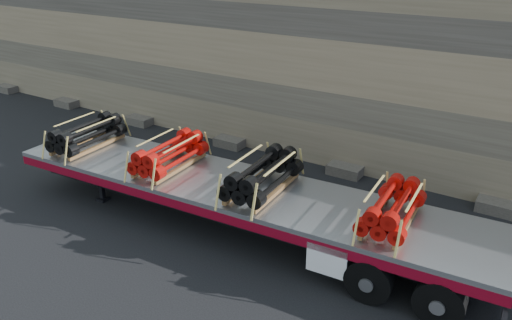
{
  "coord_description": "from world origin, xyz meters",
  "views": [
    {
      "loc": [
        7.93,
        -10.54,
        7.6
      ],
      "look_at": [
        0.75,
        0.78,
        1.73
      ],
      "focal_mm": 35.0,
      "sensor_mm": 36.0,
      "label": 1
    }
  ],
  "objects": [
    {
      "name": "bundle_midrear",
      "position": [
        1.65,
        -0.31,
        1.88
      ],
      "size": [
        1.4,
        2.59,
        0.89
      ],
      "primitive_type": null,
      "rotation": [
        0.0,
        0.0,
        0.06
      ],
      "color": "black",
      "rests_on": "trailer"
    },
    {
      "name": "trailer",
      "position": [
        0.77,
        -0.36,
        0.71
      ],
      "size": [
        14.43,
        3.54,
        1.43
      ],
      "primitive_type": null,
      "rotation": [
        0.0,
        0.0,
        0.06
      ],
      "color": "#9EA0A5",
      "rests_on": "ground"
    },
    {
      "name": "bundle_front",
      "position": [
        -4.83,
        -0.68,
        1.85
      ],
      "size": [
        1.33,
        2.46,
        0.85
      ],
      "primitive_type": null,
      "rotation": [
        0.0,
        0.0,
        0.06
      ],
      "color": "black",
      "rests_on": "trailer"
    },
    {
      "name": "ground",
      "position": [
        0.0,
        0.0,
        0.0
      ],
      "size": [
        120.0,
        120.0,
        0.0
      ],
      "primitive_type": "plane",
      "color": "black",
      "rests_on": "ground"
    },
    {
      "name": "rock_wall",
      "position": [
        0.0,
        6.5,
        3.5
      ],
      "size": [
        44.0,
        3.0,
        7.0
      ],
      "primitive_type": "cube",
      "color": "#7A6B54",
      "rests_on": "ground"
    },
    {
      "name": "bundle_midfront",
      "position": [
        -1.48,
        -0.49,
        1.85
      ],
      "size": [
        1.32,
        2.44,
        0.84
      ],
      "primitive_type": null,
      "rotation": [
        0.0,
        0.0,
        0.06
      ],
      "color": "#AD0D09",
      "rests_on": "trailer"
    },
    {
      "name": "bundle_rear",
      "position": [
        5.12,
        -0.12,
        1.83
      ],
      "size": [
        1.26,
        2.33,
        0.81
      ],
      "primitive_type": null,
      "rotation": [
        0.0,
        0.0,
        0.06
      ],
      "color": "#AD0D09",
      "rests_on": "trailer"
    }
  ]
}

